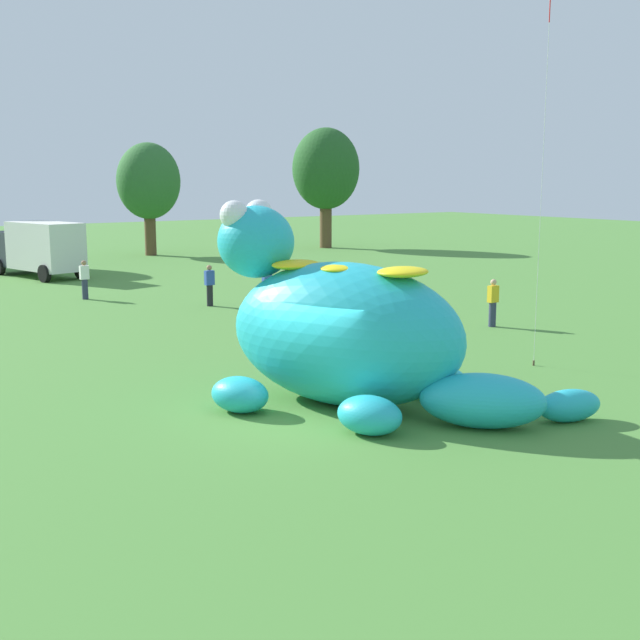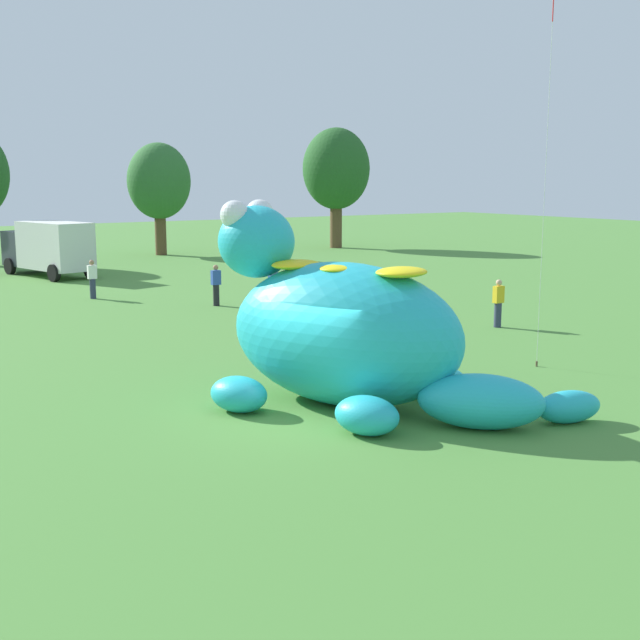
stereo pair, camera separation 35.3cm
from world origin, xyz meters
The scene contains 10 objects.
ground_plane centered at (0.00, 0.00, 0.00)m, with size 160.00×160.00×0.00m, color #4C8438.
giant_inflatable_creature centered at (1.32, 0.28, 1.73)m, with size 7.17×8.16×4.73m.
box_truck centered at (2.58, 29.81, 1.60)m, with size 3.62×6.70×2.95m.
tree_centre_left centered at (12.49, 38.26, 4.99)m, with size 4.29×4.29×7.62m.
tree_centre centered at (25.94, 36.52, 5.86)m, with size 5.05×5.05×8.96m.
spectator_near_inflatable centered at (9.49, 12.67, 0.85)m, with size 0.38×0.26×1.71m.
spectator_mid_field centered at (5.51, 15.53, 0.85)m, with size 0.38×0.26×1.71m.
spectator_by_cars centered at (1.87, 20.36, 0.85)m, with size 0.38×0.26×1.71m.
spectator_wandering centered at (7.38, 14.04, 0.85)m, with size 0.38×0.26×1.71m.
spectator_far_side centered at (11.67, 5.52, 0.85)m, with size 0.38×0.26×1.71m.
Camera 1 is at (-9.72, -14.83, 5.26)m, focal length 46.04 mm.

